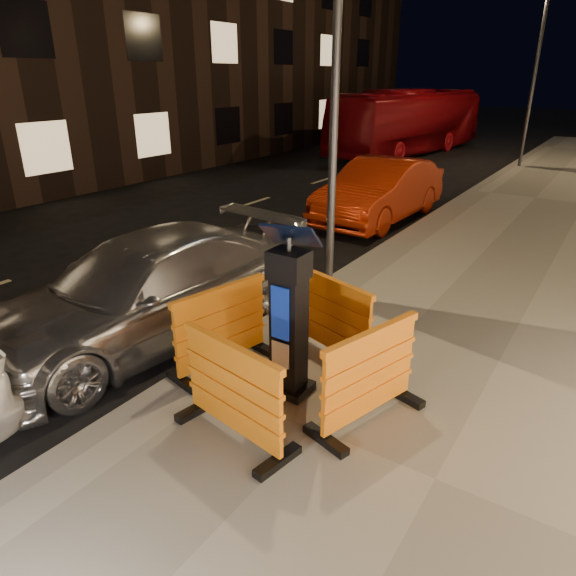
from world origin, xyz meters
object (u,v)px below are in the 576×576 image
Objects in this scene: barrier_front at (233,392)px; barrier_bldgside at (369,376)px; car_silver at (152,336)px; barrier_kerbside at (221,328)px; parking_kiosk at (289,316)px; barrier_back at (332,318)px; car_red at (378,220)px; bus_doubledecker at (406,153)px.

barrier_bldgside is (0.95, 0.95, 0.00)m from barrier_front.
barrier_kerbside is at bearing -1.24° from car_silver.
parking_kiosk is 1.03m from barrier_bldgside.
car_silver is at bearing 163.97° from barrier_front.
barrier_front is (0.00, -0.95, -0.40)m from parking_kiosk.
barrier_kerbside reaches higher than car_silver.
barrier_front and barrier_back have the same top height.
parking_kiosk is 1.03m from barrier_kerbside.
barrier_front is at bearing -122.35° from barrier_kerbside.
car_red is (-2.39, 7.75, -1.06)m from parking_kiosk.
barrier_bldgside is (0.95, 0.00, -0.40)m from parking_kiosk.
parking_kiosk is 0.40× the size of car_red.
barrier_front is 1.90m from barrier_back.
barrier_front is at bearing -72.35° from barrier_back.
car_red is (-3.34, 7.75, -0.66)m from barrier_bldgside.
barrier_kerbside is 1.66m from car_silver.
barrier_kerbside is 1.90m from barrier_bldgside.
barrier_bldgside is at bearing -27.35° from barrier_back.
bus_doubledecker is (-7.15, 19.38, -0.66)m from barrier_bldgside.
barrier_front is 1.00× the size of barrier_bldgside.
parking_kiosk is at bearing 99.65° from barrier_front.
parking_kiosk is at bearing -77.35° from barrier_kerbside.
parking_kiosk is at bearing 2.12° from car_silver.
barrier_front is 0.13× the size of bus_doubledecker.
car_silver is 0.48× the size of bus_doubledecker.
parking_kiosk is at bearing -64.50° from bus_doubledecker.
barrier_kerbside is at bearing -165.35° from parking_kiosk.
car_silver is (-2.46, -0.72, -0.66)m from barrier_back.
barrier_front is 1.34m from barrier_kerbside.
bus_doubledecker is at bearing 108.59° from car_silver.
barrier_kerbside is 1.00× the size of barrier_bldgside.
bus_doubledecker is at bearing 122.40° from parking_kiosk.
barrier_bldgside is at bearing -61.99° from bus_doubledecker.
bus_doubledecker is at bearing 110.00° from car_red.
barrier_kerbside is at bearing 106.65° from barrier_bldgside.
barrier_bldgside is 0.13× the size of bus_doubledecker.
parking_kiosk is 1.03m from barrier_front.
car_red is 12.24m from bus_doubledecker.
car_silver is 19.51m from bus_doubledecker.
barrier_kerbside is (-0.95, 0.00, -0.40)m from parking_kiosk.
barrier_bldgside is at bearing 3.62° from car_silver.
barrier_kerbside is 0.13× the size of bus_doubledecker.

